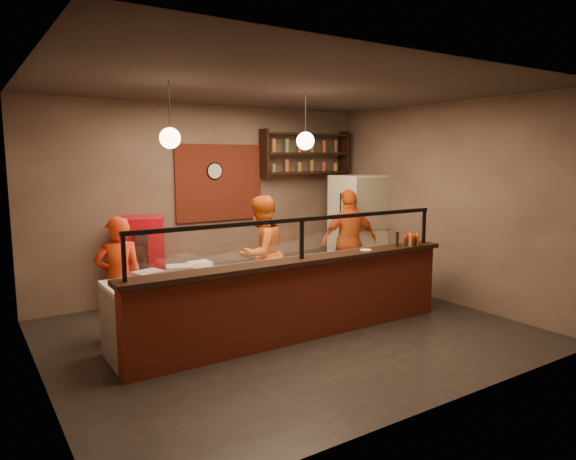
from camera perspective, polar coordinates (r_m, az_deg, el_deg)
floor at (r=7.03m, az=0.08°, el=-11.30°), size 6.00×6.00×0.00m
ceiling at (r=6.68m, az=0.08°, el=15.54°), size 6.00×6.00×0.00m
wall_back at (r=8.86m, az=-8.82°, el=3.25°), size 6.00×0.00×6.00m
wall_left at (r=5.63m, az=-26.40°, el=-0.24°), size 0.00×5.00×5.00m
wall_right at (r=8.67m, az=16.93°, el=2.90°), size 0.00×5.00×5.00m
wall_front at (r=4.79m, az=16.66°, el=-1.05°), size 6.00×0.00×6.00m
brick_patch at (r=8.89m, az=-7.60°, el=5.23°), size 1.60×0.04×1.30m
service_counter at (r=6.64m, az=1.51°, el=-7.94°), size 4.60×0.25×1.00m
counter_ledge at (r=6.51m, az=1.53°, el=-3.46°), size 4.70×0.37×0.06m
worktop_cabinet at (r=7.06m, az=-0.82°, el=-7.59°), size 4.60×0.75×0.85m
worktop at (r=6.95m, az=-0.83°, el=-4.02°), size 4.60×0.75×0.05m
sneeze_guard at (r=6.45m, az=1.54°, el=-0.49°), size 4.50×0.05×0.52m
wall_shelving at (r=9.62m, az=2.01°, el=8.49°), size 1.84×0.28×0.85m
wall_clock at (r=8.84m, az=-8.19°, el=6.50°), size 0.30×0.04×0.30m
pendant_left at (r=6.13m, az=-12.98°, el=9.94°), size 0.24×0.24×0.77m
pendant_right at (r=7.02m, az=1.95°, el=9.88°), size 0.24×0.24×0.77m
cook_left at (r=6.85m, az=-18.27°, el=-5.23°), size 0.63×0.46×1.61m
cook_mid at (r=7.77m, az=-3.01°, el=-2.68°), size 1.04×0.92×1.77m
cook_right at (r=8.95m, az=6.82°, el=-1.22°), size 1.12×0.65×1.79m
fridge at (r=9.59m, az=7.79°, el=0.05°), size 0.86×0.80×2.01m
red_cooler at (r=8.21m, az=-15.71°, el=-3.57°), size 0.78×0.76×1.43m
pizza_dough at (r=7.68m, az=5.75°, el=-2.66°), size 0.54×0.54×0.01m
prep_tub_a at (r=6.26m, az=-11.92°, el=-4.59°), size 0.37×0.33×0.16m
prep_tub_b at (r=6.56m, az=-9.81°, el=-4.05°), size 0.27×0.22×0.13m
prep_tub_c at (r=6.05m, az=-15.26°, el=-5.15°), size 0.37×0.33×0.15m
rolling_pin at (r=6.29m, az=-12.37°, el=-4.99°), size 0.35×0.13×0.06m
condiment_caddy at (r=7.69m, az=13.57°, el=-1.26°), size 0.24×0.21×0.11m
pepper_mill at (r=7.49m, az=12.03°, el=-1.03°), size 0.06×0.06×0.22m
small_plate at (r=7.15m, az=8.62°, el=-2.21°), size 0.21×0.21×0.01m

